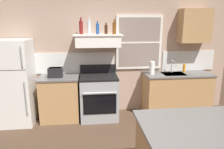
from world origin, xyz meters
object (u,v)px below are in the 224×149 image
Objects in this scene: stove_range at (99,97)px; dish_soap_bottle at (184,68)px; bottle_clear_tall at (89,27)px; bottle_blue_liqueur at (98,29)px; refrigerator at (14,82)px; bottle_red_label_wine at (81,27)px; toaster at (56,72)px; bottle_brown_stout at (106,29)px; paper_towel_roll at (152,68)px; bottle_amber_wine at (114,28)px.

dish_soap_bottle is (1.88, 0.14, 0.54)m from stove_range.
bottle_blue_liqueur is at bearing 10.48° from bottle_clear_tall.
bottle_red_label_wine is at bearing 7.40° from refrigerator.
bottle_blue_liqueur is 1.40× the size of dish_soap_bottle.
toaster is 0.27× the size of stove_range.
bottle_brown_stout is (0.17, 0.11, 1.37)m from stove_range.
bottle_blue_liqueur is at bearing 4.73° from toaster.
stove_range is 4.90× the size of bottle_brown_stout.
bottle_red_label_wine is (1.32, 0.17, 1.05)m from refrigerator.
bottle_blue_liqueur is (0.32, -0.07, -0.03)m from bottle_red_label_wine.
toaster is 1.20m from bottle_blue_liqueur.
bottle_clear_tall is at bearing -169.52° from bottle_blue_liqueur.
bottle_clear_tall is (-0.17, 0.05, 1.42)m from stove_range.
bottle_brown_stout reaches higher than dish_soap_bottle.
bottle_blue_liqueur reaches higher than paper_towel_roll.
paper_towel_roll is at bearing -4.39° from bottle_red_label_wine.
dish_soap_bottle is at bearing 1.01° from bottle_brown_stout.
bottle_blue_liqueur is at bearing 173.73° from bottle_amber_wine.
refrigerator is 6.60× the size of bottle_blue_liqueur.
paper_towel_roll is (1.13, 0.04, 0.58)m from stove_range.
bottle_red_label_wine is at bearing 155.48° from stove_range.
bottle_red_label_wine is (0.53, 0.14, 0.87)m from toaster.
paper_towel_roll is (1.29, -0.02, -0.84)m from bottle_clear_tall.
refrigerator is at bearing -172.60° from bottle_red_label_wine.
stove_range is (0.86, -0.01, -0.54)m from toaster.
bottle_red_label_wine is at bearing 168.55° from bottle_blue_liqueur.
bottle_red_label_wine is at bearing 179.70° from dish_soap_bottle.
bottle_red_label_wine reaches higher than paper_towel_roll.
refrigerator is 7.48× the size of bottle_brown_stout.
refrigerator reaches higher than stove_range.
bottle_clear_tall is at bearing -177.63° from dish_soap_bottle.
bottle_blue_liqueur reaches higher than dish_soap_bottle.
bottle_clear_tall reaches higher than paper_towel_roll.
stove_range and dish_soap_bottle have the same top height.
bottle_red_label_wine reaches higher than bottle_brown_stout.
bottle_amber_wine is (0.33, -0.04, 0.01)m from bottle_blue_liqueur.
bottle_brown_stout is 0.82× the size of paper_towel_roll.
bottle_clear_tall is 1.82× the size of dish_soap_bottle.
toaster is 1.46m from bottle_amber_wine.
bottle_amber_wine is (1.97, 0.07, 1.03)m from refrigerator.
stove_range is 6.06× the size of dish_soap_bottle.
refrigerator is at bearing -177.08° from bottle_clear_tall.
bottle_blue_liqueur is 0.17m from bottle_brown_stout.
bottle_red_label_wine is 2.38m from dish_soap_bottle.
refrigerator is 1.82m from bottle_clear_tall.
bottle_brown_stout reaches higher than toaster.
toaster is 0.92× the size of bottle_red_label_wine.
dish_soap_bottle is at bearing 2.61° from toaster.
stove_range is 3.38× the size of bottle_red_label_wine.
bottle_brown_stout is (0.33, 0.05, -0.04)m from bottle_clear_tall.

